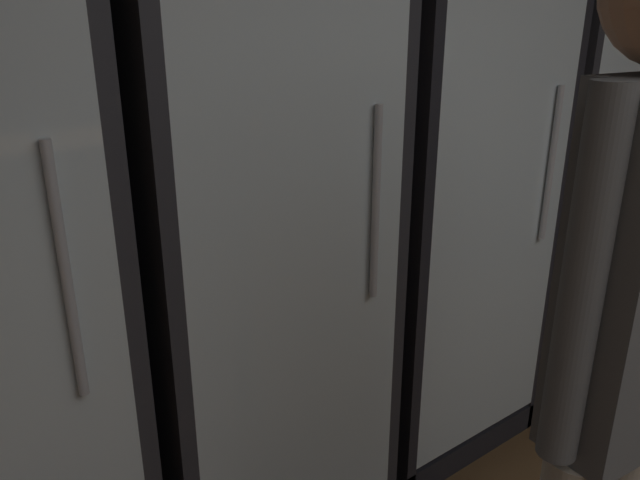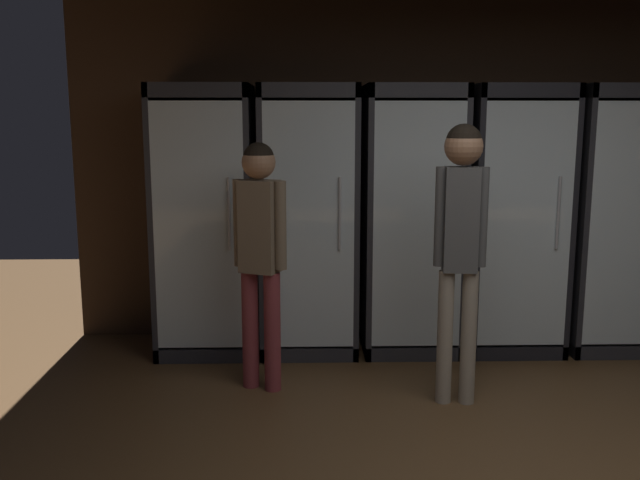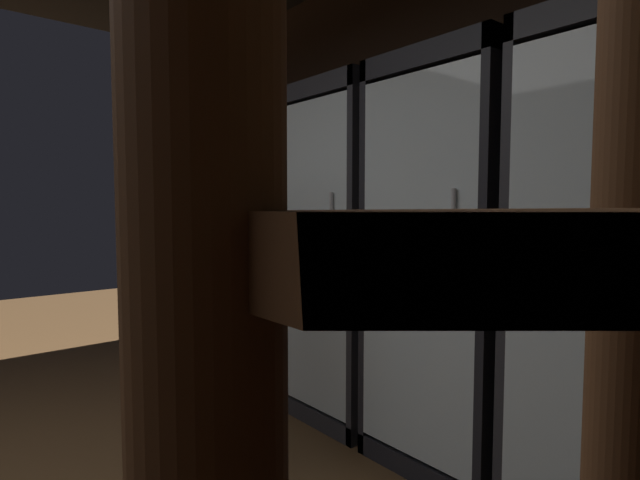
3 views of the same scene
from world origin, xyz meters
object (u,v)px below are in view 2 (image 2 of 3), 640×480
at_px(cooler_left, 309,223).
at_px(shopper_near, 461,225).
at_px(shopper_far, 260,239).
at_px(cooler_far_right, 610,222).
at_px(cooler_far_left, 207,223).
at_px(cooler_right, 510,222).
at_px(cooler_center, 410,222).

distance_m(cooler_left, shopper_near, 1.40).
bearing_deg(shopper_far, cooler_far_right, 17.78).
relative_size(cooler_far_left, cooler_right, 1.00).
bearing_deg(cooler_left, cooler_right, -0.05).
relative_size(cooler_left, cooler_center, 1.00).
relative_size(cooler_center, shopper_far, 1.24).
distance_m(cooler_right, shopper_far, 1.99).
distance_m(cooler_far_left, shopper_near, 1.96).
distance_m(cooler_center, shopper_near, 1.09).
relative_size(cooler_left, cooler_far_right, 1.00).
xyz_separation_m(cooler_far_left, cooler_far_right, (3.00, -0.00, -0.00)).
height_order(cooler_left, shopper_near, cooler_left).
bearing_deg(cooler_far_left, cooler_far_right, -0.04).
xyz_separation_m(cooler_far_left, shopper_near, (1.63, -1.08, 0.14)).
bearing_deg(cooler_left, cooler_far_left, 179.98).
height_order(cooler_far_left, cooler_far_right, same).
height_order(cooler_far_right, shopper_near, cooler_far_right).
bearing_deg(cooler_far_right, cooler_far_left, 179.96).
distance_m(cooler_left, shopper_far, 0.88).
height_order(cooler_far_right, shopper_far, cooler_far_right).
bearing_deg(shopper_near, cooler_left, 129.31).
height_order(cooler_left, cooler_center, same).
relative_size(shopper_near, shopper_far, 1.07).
height_order(cooler_center, shopper_far, cooler_center).
height_order(cooler_right, shopper_near, cooler_right).
bearing_deg(shopper_near, shopper_far, 167.97).
height_order(cooler_far_left, shopper_near, cooler_far_left).
xyz_separation_m(cooler_right, shopper_far, (-1.81, -0.82, 0.02)).
bearing_deg(cooler_right, shopper_near, -119.95).
bearing_deg(shopper_far, cooler_left, 69.48).
bearing_deg(shopper_far, cooler_right, 24.43).
bearing_deg(cooler_far_right, shopper_near, -141.90).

